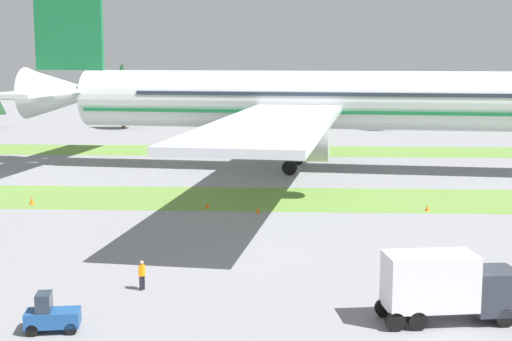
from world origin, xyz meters
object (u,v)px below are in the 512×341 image
object	(u,v)px
ground_crew_marshaller	(142,274)
catering_truck	(447,285)
taxiway_marker_1	(32,201)
taxiway_marker_0	(207,205)
taxiway_marker_3	(427,208)
baggage_tug	(51,316)
airliner	(313,100)
taxiway_marker_2	(258,210)

from	to	relation	value
ground_crew_marshaller	catering_truck	bearing A→B (deg)	-76.71
catering_truck	taxiway_marker_1	size ratio (longest dim) A/B	10.39
ground_crew_marshaller	taxiway_marker_0	size ratio (longest dim) A/B	3.40
taxiway_marker_3	catering_truck	bearing A→B (deg)	-98.14
catering_truck	taxiway_marker_3	size ratio (longest dim) A/B	14.78
baggage_tug	ground_crew_marshaller	world-z (taller)	baggage_tug
airliner	taxiway_marker_0	size ratio (longest dim) A/B	172.71
baggage_tug	catering_truck	xyz separation A→B (m)	(19.56, 2.36, 1.14)
catering_truck	baggage_tug	bearing A→B (deg)	-91.91
taxiway_marker_0	taxiway_marker_3	size ratio (longest dim) A/B	1.05
baggage_tug	taxiway_marker_2	size ratio (longest dim) A/B	5.00
airliner	ground_crew_marshaller	xyz separation A→B (m)	(-10.92, -46.07, -7.36)
airliner	taxiway_marker_0	distance (m)	26.02
taxiway_marker_0	baggage_tug	bearing A→B (deg)	-97.89
baggage_tug	taxiway_marker_2	world-z (taller)	baggage_tug
baggage_tug	taxiway_marker_0	world-z (taller)	baggage_tug
taxiway_marker_3	ground_crew_marshaller	bearing A→B (deg)	-131.36
taxiway_marker_1	taxiway_marker_3	xyz separation A→B (m)	(35.49, -1.04, -0.10)
catering_truck	ground_crew_marshaller	world-z (taller)	catering_truck
taxiway_marker_2	taxiway_marker_3	distance (m)	14.84
taxiway_marker_1	baggage_tug	bearing A→B (deg)	-68.79
catering_truck	taxiway_marker_0	size ratio (longest dim) A/B	14.14
taxiway_marker_2	catering_truck	bearing A→B (deg)	-67.19
catering_truck	taxiway_marker_0	xyz separation A→B (m)	(-15.39, 27.72, -1.70)
ground_crew_marshaller	taxiway_marker_2	distance (m)	22.05
taxiway_marker_2	taxiway_marker_1	bearing A→B (deg)	172.03
catering_truck	airliner	bearing A→B (deg)	177.49
ground_crew_marshaller	taxiway_marker_2	xyz separation A→B (m)	(5.67, 21.29, -0.67)
airliner	ground_crew_marshaller	bearing A→B (deg)	-6.63
taxiway_marker_1	taxiway_marker_3	size ratio (longest dim) A/B	1.42
ground_crew_marshaller	taxiway_marker_1	size ratio (longest dim) A/B	2.50
taxiway_marker_0	taxiway_marker_3	xyz separation A→B (m)	(19.33, -0.21, -0.01)
taxiway_marker_1	taxiway_marker_2	xyz separation A→B (m)	(20.77, -2.91, -0.07)
taxiway_marker_0	taxiway_marker_2	xyz separation A→B (m)	(4.61, -2.07, 0.02)
airliner	taxiway_marker_1	bearing A→B (deg)	-43.25
airliner	ground_crew_marshaller	world-z (taller)	airliner
ground_crew_marshaller	taxiway_marker_1	world-z (taller)	ground_crew_marshaller
ground_crew_marshaller	taxiway_marker_3	bearing A→B (deg)	-13.25
baggage_tug	taxiway_marker_0	size ratio (longest dim) A/B	5.44
baggage_tug	taxiway_marker_2	xyz separation A→B (m)	(8.77, 28.00, -0.54)
ground_crew_marshaller	baggage_tug	bearing A→B (deg)	-176.74
airliner	baggage_tug	world-z (taller)	airliner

